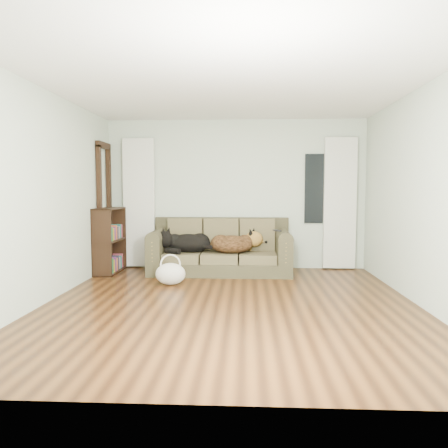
{
  "coord_description": "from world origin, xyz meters",
  "views": [
    {
      "loc": [
        0.19,
        -5.19,
        1.38
      ],
      "look_at": [
        -0.16,
        1.6,
        0.85
      ],
      "focal_mm": 35.0,
      "sensor_mm": 36.0,
      "label": 1
    }
  ],
  "objects_px": {
    "sofa": "(220,246)",
    "dog_black_lab": "(186,244)",
    "bookshelf": "(110,243)",
    "tote_bag": "(171,274)",
    "dog_shepherd": "(234,244)"
  },
  "relations": [
    {
      "from": "dog_black_lab",
      "to": "dog_shepherd",
      "type": "distance_m",
      "value": 0.8
    },
    {
      "from": "sofa",
      "to": "dog_shepherd",
      "type": "height_order",
      "value": "sofa"
    },
    {
      "from": "dog_black_lab",
      "to": "dog_shepherd",
      "type": "xyz_separation_m",
      "value": [
        0.8,
        -0.04,
        0.01
      ]
    },
    {
      "from": "dog_shepherd",
      "to": "bookshelf",
      "type": "height_order",
      "value": "bookshelf"
    },
    {
      "from": "sofa",
      "to": "dog_black_lab",
      "type": "bearing_deg",
      "value": -178.05
    },
    {
      "from": "sofa",
      "to": "dog_black_lab",
      "type": "height_order",
      "value": "sofa"
    },
    {
      "from": "sofa",
      "to": "bookshelf",
      "type": "distance_m",
      "value": 1.85
    },
    {
      "from": "sofa",
      "to": "dog_shepherd",
      "type": "xyz_separation_m",
      "value": [
        0.23,
        -0.06,
        0.04
      ]
    },
    {
      "from": "dog_black_lab",
      "to": "tote_bag",
      "type": "relative_size",
      "value": 1.69
    },
    {
      "from": "bookshelf",
      "to": "tote_bag",
      "type": "bearing_deg",
      "value": -44.95
    },
    {
      "from": "sofa",
      "to": "bookshelf",
      "type": "relative_size",
      "value": 2.14
    },
    {
      "from": "dog_black_lab",
      "to": "tote_bag",
      "type": "distance_m",
      "value": 0.99
    },
    {
      "from": "sofa",
      "to": "dog_shepherd",
      "type": "bearing_deg",
      "value": -14.25
    },
    {
      "from": "dog_black_lab",
      "to": "dog_shepherd",
      "type": "relative_size",
      "value": 1.01
    },
    {
      "from": "tote_bag",
      "to": "bookshelf",
      "type": "bearing_deg",
      "value": 142.4
    }
  ]
}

